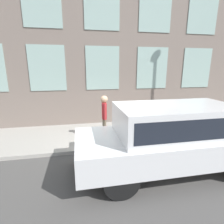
% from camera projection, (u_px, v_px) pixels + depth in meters
% --- Properties ---
extents(ground_plane, '(80.00, 80.00, 0.00)m').
position_uv_depth(ground_plane, '(115.00, 151.00, 6.09)').
color(ground_plane, '#514F4C').
extents(sidewalk, '(2.93, 60.00, 0.13)m').
position_uv_depth(sidewalk, '(108.00, 134.00, 7.47)').
color(sidewalk, '#B2ADA3').
rests_on(sidewalk, ground_plane).
extents(building_facade, '(0.33, 40.00, 10.19)m').
position_uv_depth(building_facade, '(101.00, 15.00, 7.76)').
color(building_facade, gray).
rests_on(building_facade, ground_plane).
extents(fire_hydrant, '(0.35, 0.46, 0.79)m').
position_uv_depth(fire_hydrant, '(120.00, 130.00, 6.56)').
color(fire_hydrant, red).
rests_on(fire_hydrant, sidewalk).
extents(person, '(0.41, 0.27, 1.71)m').
position_uv_depth(person, '(104.00, 114.00, 6.51)').
color(person, '#726651').
rests_on(person, sidewalk).
extents(parked_truck_white_near, '(1.95, 5.12, 1.86)m').
position_uv_depth(parked_truck_white_near, '(173.00, 133.00, 4.77)').
color(parked_truck_white_near, black).
rests_on(parked_truck_white_near, ground_plane).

